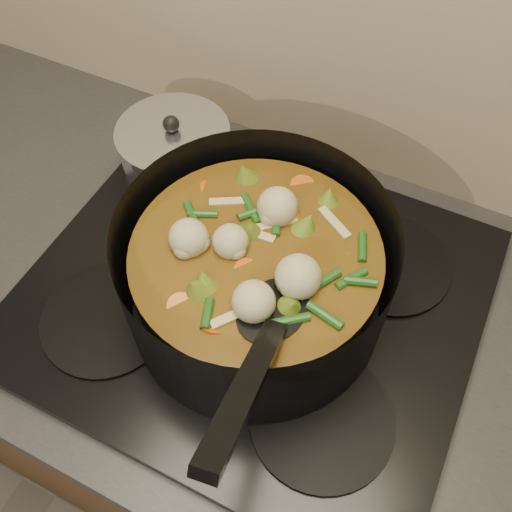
% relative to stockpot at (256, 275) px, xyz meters
% --- Properties ---
extents(counter, '(2.64, 0.64, 0.91)m').
position_rel_stockpot_xyz_m(counter, '(-0.02, 0.02, -0.55)').
color(counter, brown).
rests_on(counter, ground).
extents(stovetop, '(0.62, 0.54, 0.03)m').
position_rel_stockpot_xyz_m(stovetop, '(-0.02, 0.02, -0.09)').
color(stovetop, black).
rests_on(stovetop, counter).
extents(stockpot, '(0.36, 0.46, 0.25)m').
position_rel_stockpot_xyz_m(stockpot, '(0.00, 0.00, 0.00)').
color(stockpot, black).
rests_on(stockpot, stovetop).
extents(saucepan, '(0.17, 0.17, 0.14)m').
position_rel_stockpot_xyz_m(saucepan, '(-0.21, 0.15, -0.02)').
color(saucepan, silver).
rests_on(saucepan, stovetop).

